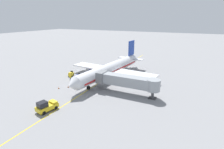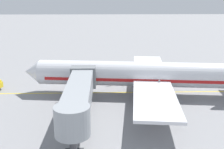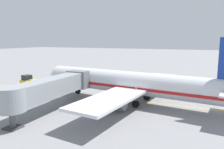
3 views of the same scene
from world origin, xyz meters
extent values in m
plane|color=gray|center=(0.00, 0.00, 0.00)|extent=(400.00, 400.00, 0.00)
cube|color=gold|center=(0.00, 0.00, 0.00)|extent=(0.24, 80.00, 0.01)
cylinder|color=silver|center=(-1.16, 1.39, 3.29)|extent=(7.23, 32.21, 3.70)
cube|color=red|center=(-1.16, 1.39, 2.82)|extent=(6.98, 29.67, 0.44)
cone|color=silver|center=(0.75, 18.49, 3.29)|extent=(3.87, 2.79, 3.63)
cone|color=silver|center=(-3.09, -15.90, 3.58)|extent=(3.44, 3.13, 3.14)
cube|color=black|center=(0.55, 16.70, 3.93)|extent=(2.88, 1.40, 0.60)
cube|color=silver|center=(-1.27, 0.40, 2.64)|extent=(30.39, 8.50, 0.36)
cylinder|color=gray|center=(-6.65, 1.80, 1.39)|extent=(2.34, 3.40, 2.00)
cylinder|color=gray|center=(4.28, 0.58, 1.39)|extent=(2.34, 3.40, 2.00)
cube|color=#193899|center=(-2.83, -13.51, 7.88)|extent=(0.81, 4.41, 5.50)
cube|color=silver|center=(-2.80, -13.32, 3.84)|extent=(10.23, 3.69, 0.24)
cylinder|color=black|center=(0.08, 12.52, 0.55)|extent=(0.57, 1.14, 1.10)
cylinder|color=gray|center=(0.08, 12.52, 2.10)|extent=(0.24, 0.24, 2.00)
cylinder|color=black|center=(-3.67, -0.34, 0.55)|extent=(0.57, 1.14, 1.10)
cylinder|color=gray|center=(-3.67, -0.34, 2.10)|extent=(0.24, 0.24, 2.00)
cylinder|color=black|center=(0.90, -0.85, 0.55)|extent=(0.57, 1.14, 1.10)
cylinder|color=gray|center=(0.90, -0.85, 2.10)|extent=(0.24, 0.24, 2.00)
cube|color=#93999E|center=(-9.70, 10.37, 3.49)|extent=(14.96, 2.80, 2.60)
cube|color=slate|center=(-3.02, 10.37, 3.49)|extent=(2.00, 3.50, 2.99)
cylinder|color=#93999E|center=(-17.18, 10.37, 3.49)|extent=(3.36, 3.36, 2.86)
cylinder|color=#4C4C51|center=(-17.18, 10.37, 1.09)|extent=(0.70, 0.70, 2.19)
cube|color=#38383A|center=(-17.18, 10.37, 0.08)|extent=(1.80, 1.80, 0.16)
cube|color=gold|center=(1.59, 26.14, 0.85)|extent=(3.11, 4.78, 0.90)
cube|color=black|center=(1.81, 27.10, 1.85)|extent=(2.02, 2.17, 1.10)
cube|color=gold|center=(1.25, 24.64, 1.48)|extent=(2.07, 1.48, 0.36)
cylinder|color=black|center=(2.19, 24.54, 0.40)|extent=(0.52, 0.86, 0.80)
cylinder|color=black|center=(0.36, 24.95, 0.40)|extent=(0.52, 0.86, 0.80)
cylinder|color=black|center=(2.81, 27.33, 0.40)|extent=(0.52, 0.86, 0.80)
cylinder|color=black|center=(0.99, 27.74, 0.40)|extent=(0.52, 0.86, 0.80)
cube|color=gold|center=(11.93, 5.06, 0.63)|extent=(1.94, 2.75, 0.70)
cube|color=gold|center=(11.71, 5.71, 1.20)|extent=(1.30, 1.32, 0.44)
cube|color=black|center=(12.15, 4.41, 1.30)|extent=(0.85, 0.42, 0.64)
cylinder|color=black|center=(11.89, 5.18, 1.28)|extent=(0.16, 0.28, 0.54)
cylinder|color=black|center=(11.14, 5.72, 0.28)|extent=(0.37, 0.59, 0.56)
cylinder|color=black|center=(12.16, 6.06, 0.28)|extent=(0.37, 0.59, 0.56)
cylinder|color=black|center=(11.70, 4.06, 0.28)|extent=(0.37, 0.59, 0.56)
cylinder|color=black|center=(12.72, 4.41, 0.28)|extent=(0.37, 0.59, 0.56)
cube|color=#1E339E|center=(8.11, 6.16, 0.63)|extent=(1.93, 2.75, 0.70)
cube|color=#1E339E|center=(7.89, 6.81, 1.20)|extent=(1.30, 1.32, 0.44)
cube|color=black|center=(8.32, 5.51, 1.30)|extent=(0.85, 0.42, 0.64)
cylinder|color=black|center=(8.07, 6.28, 1.28)|extent=(0.16, 0.28, 0.54)
cylinder|color=black|center=(7.32, 6.82, 0.28)|extent=(0.37, 0.59, 0.56)
cylinder|color=black|center=(8.34, 7.16, 0.28)|extent=(0.37, 0.59, 0.56)
cylinder|color=black|center=(7.87, 5.16, 0.28)|extent=(0.37, 0.59, 0.56)
cylinder|color=black|center=(8.89, 5.50, 0.28)|extent=(0.37, 0.59, 0.56)
cube|color=silver|center=(9.32, -1.66, 0.63)|extent=(1.65, 2.68, 0.70)
cube|color=silver|center=(9.19, -0.99, 1.20)|extent=(1.20, 1.22, 0.44)
cube|color=black|center=(9.45, -2.34, 1.30)|extent=(0.86, 0.32, 0.64)
cylinder|color=black|center=(9.30, -1.54, 1.28)|extent=(0.13, 0.27, 0.54)
cylinder|color=black|center=(8.63, -0.91, 0.28)|extent=(0.30, 0.59, 0.56)
cylinder|color=black|center=(9.69, -0.70, 0.28)|extent=(0.30, 0.59, 0.56)
cylinder|color=black|center=(8.96, -2.63, 0.28)|extent=(0.30, 0.59, 0.56)
cylinder|color=black|center=(10.02, -2.42, 0.28)|extent=(0.30, 0.59, 0.56)
cube|color=#4C4C51|center=(6.66, -0.61, 0.42)|extent=(2.01, 2.52, 0.12)
cube|color=#233D9E|center=(6.66, -0.61, 1.03)|extent=(1.91, 2.39, 1.10)
cylinder|color=#4C4C51|center=(7.18, 0.74, 0.41)|extent=(0.32, 0.68, 0.07)
cylinder|color=black|center=(6.44, 0.36, 0.18)|extent=(0.24, 0.38, 0.36)
cylinder|color=black|center=(7.47, -0.04, 0.18)|extent=(0.24, 0.38, 0.36)
cylinder|color=black|center=(5.85, -1.18, 0.18)|extent=(0.24, 0.38, 0.36)
cylinder|color=black|center=(6.88, -1.58, 0.18)|extent=(0.24, 0.38, 0.36)
cube|color=#4C4C51|center=(6.44, -3.76, 0.42)|extent=(2.01, 2.52, 0.12)
cube|color=#999EA3|center=(6.44, -3.76, 1.03)|extent=(1.91, 2.39, 1.10)
cylinder|color=#4C4C51|center=(6.96, -2.41, 0.41)|extent=(0.32, 0.68, 0.07)
cylinder|color=black|center=(6.22, -2.79, 0.18)|extent=(0.24, 0.38, 0.36)
cylinder|color=black|center=(7.25, -3.19, 0.18)|extent=(0.24, 0.38, 0.36)
cylinder|color=black|center=(5.63, -4.33, 0.18)|extent=(0.24, 0.38, 0.36)
cylinder|color=black|center=(6.66, -4.73, 0.18)|extent=(0.24, 0.38, 0.36)
cube|color=#4C4C51|center=(6.21, -6.23, 0.42)|extent=(2.01, 2.52, 0.12)
cube|color=#233D9E|center=(6.21, -6.23, 1.03)|extent=(1.91, 2.39, 1.10)
cylinder|color=#4C4C51|center=(6.74, -4.88, 0.41)|extent=(0.32, 0.68, 0.07)
cylinder|color=black|center=(6.00, -5.26, 0.18)|extent=(0.24, 0.38, 0.36)
cylinder|color=black|center=(7.03, -5.66, 0.18)|extent=(0.24, 0.38, 0.36)
cylinder|color=black|center=(5.40, -6.80, 0.18)|extent=(0.24, 0.38, 0.36)
cylinder|color=black|center=(6.43, -7.20, 0.18)|extent=(0.24, 0.38, 0.36)
cube|color=#4C4C51|center=(5.50, -9.40, 0.42)|extent=(2.01, 2.52, 0.12)
cube|color=#999EA3|center=(5.50, -9.40, 1.03)|extent=(1.91, 2.39, 1.10)
cylinder|color=#4C4C51|center=(6.02, -8.05, 0.41)|extent=(0.32, 0.68, 0.07)
cylinder|color=black|center=(5.28, -8.43, 0.18)|extent=(0.24, 0.38, 0.36)
cylinder|color=black|center=(6.31, -8.83, 0.18)|extent=(0.24, 0.38, 0.36)
cylinder|color=black|center=(4.68, -9.97, 0.18)|extent=(0.24, 0.38, 0.36)
cylinder|color=black|center=(5.71, -10.37, 0.18)|extent=(0.24, 0.38, 0.36)
cylinder|color=#232328|center=(9.34, 8.54, 0.42)|extent=(0.15, 0.15, 0.85)
cylinder|color=#232328|center=(9.53, 8.60, 0.42)|extent=(0.15, 0.15, 0.85)
cube|color=yellow|center=(9.43, 8.57, 1.15)|extent=(0.44, 0.35, 0.60)
cylinder|color=yellow|center=(9.19, 8.49, 1.10)|extent=(0.24, 0.15, 0.57)
cylinder|color=yellow|center=(9.67, 8.64, 1.10)|extent=(0.24, 0.15, 0.57)
sphere|color=beige|center=(9.43, 8.57, 1.58)|extent=(0.22, 0.22, 0.22)
cube|color=red|center=(9.43, 8.57, 1.60)|extent=(0.28, 0.16, 0.10)
cylinder|color=#232328|center=(3.41, 6.41, 0.42)|extent=(0.15, 0.15, 0.85)
cylinder|color=#232328|center=(3.50, 6.24, 0.42)|extent=(0.15, 0.15, 0.85)
cube|color=orange|center=(3.45, 6.32, 1.15)|extent=(0.38, 0.45, 0.60)
cylinder|color=orange|center=(3.34, 6.55, 1.10)|extent=(0.18, 0.24, 0.57)
cylinder|color=orange|center=(3.56, 6.10, 1.10)|extent=(0.18, 0.24, 0.57)
sphere|color=tan|center=(3.45, 6.32, 1.58)|extent=(0.22, 0.22, 0.22)
cube|color=red|center=(3.45, 6.32, 1.60)|extent=(0.19, 0.27, 0.10)
cylinder|color=#232328|center=(5.34, 9.40, 0.42)|extent=(0.15, 0.15, 0.85)
cylinder|color=#232328|center=(5.48, 9.54, 0.42)|extent=(0.15, 0.15, 0.85)
cube|color=yellow|center=(5.41, 9.47, 1.15)|extent=(0.44, 0.44, 0.60)
cylinder|color=yellow|center=(5.23, 9.29, 1.10)|extent=(0.22, 0.22, 0.57)
cylinder|color=yellow|center=(5.58, 9.65, 1.10)|extent=(0.22, 0.22, 0.57)
sphere|color=beige|center=(5.41, 9.47, 1.58)|extent=(0.22, 0.22, 0.22)
cube|color=red|center=(5.41, 9.47, 1.60)|extent=(0.24, 0.24, 0.10)
cube|color=black|center=(6.07, 13.77, 0.02)|extent=(0.36, 0.36, 0.04)
cone|color=orange|center=(6.07, 13.77, 0.32)|extent=(0.30, 0.30, 0.55)
cylinder|color=white|center=(6.07, 13.77, 0.34)|extent=(0.21, 0.21, 0.06)
cube|color=black|center=(7.89, 15.67, 0.02)|extent=(0.36, 0.36, 0.04)
cone|color=orange|center=(7.89, 15.67, 0.32)|extent=(0.30, 0.30, 0.55)
cylinder|color=white|center=(7.89, 15.67, 0.34)|extent=(0.21, 0.21, 0.06)
camera|label=1|loc=(-25.40, 50.15, 18.92)|focal=28.16mm
camera|label=2|loc=(-39.85, 7.41, 14.36)|focal=43.40mm
camera|label=3|loc=(-34.80, -10.26, 10.34)|focal=35.22mm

